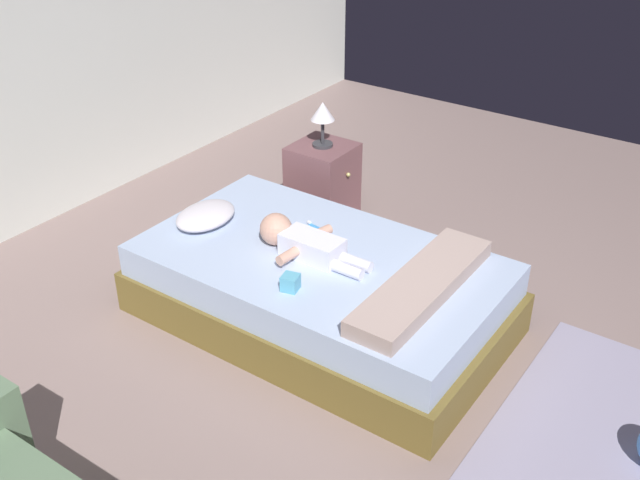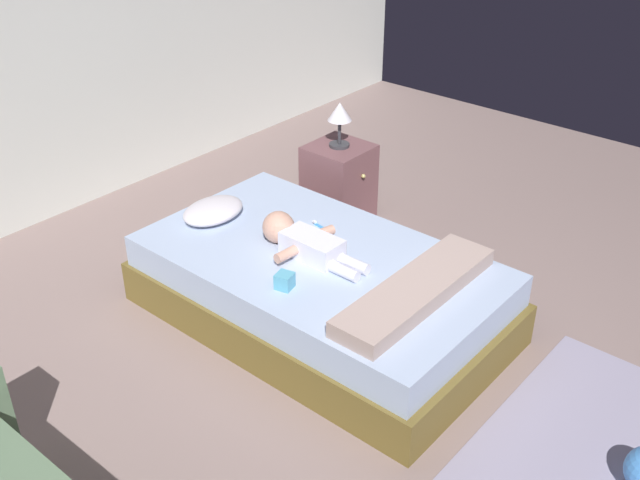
# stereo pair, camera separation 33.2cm
# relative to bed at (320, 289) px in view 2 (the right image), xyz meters

# --- Properties ---
(ground_plane) EXTENTS (8.00, 8.00, 0.00)m
(ground_plane) POSITION_rel_bed_xyz_m (-0.25, -0.63, -0.22)
(ground_plane) COLOR gray
(wall_behind_bed) EXTENTS (8.00, 0.12, 2.89)m
(wall_behind_bed) POSITION_rel_bed_xyz_m (-0.25, 2.37, 1.23)
(wall_behind_bed) COLOR silver
(wall_behind_bed) RESTS_ON ground_plane
(bed) EXTENTS (1.21, 2.09, 0.44)m
(bed) POSITION_rel_bed_xyz_m (0.00, 0.00, 0.00)
(bed) COLOR brown
(bed) RESTS_ON ground_plane
(pillow) EXTENTS (0.41, 0.29, 0.11)m
(pillow) POSITION_rel_bed_xyz_m (-0.09, 0.77, 0.28)
(pillow) COLOR silver
(pillow) RESTS_ON bed
(baby) EXTENTS (0.45, 0.70, 0.19)m
(baby) POSITION_rel_bed_xyz_m (-0.03, 0.10, 0.30)
(baby) COLOR white
(baby) RESTS_ON bed
(toothbrush) EXTENTS (0.03, 0.14, 0.02)m
(toothbrush) POSITION_rel_bed_xyz_m (0.24, 0.20, 0.23)
(toothbrush) COLOR #3F97EC
(toothbrush) RESTS_ON bed
(nightstand) EXTENTS (0.40, 0.43, 0.57)m
(nightstand) POSITION_rel_bed_xyz_m (1.02, 0.69, 0.07)
(nightstand) COLOR brown
(nightstand) RESTS_ON ground_plane
(lamp) EXTENTS (0.16, 0.16, 0.32)m
(lamp) POSITION_rel_bed_xyz_m (1.02, 0.69, 0.58)
(lamp) COLOR #333338
(lamp) RESTS_ON nightstand
(rug) EXTENTS (1.46, 1.19, 0.01)m
(rug) POSITION_rel_bed_xyz_m (0.06, -1.76, -0.21)
(rug) COLOR #9A92AC
(rug) RESTS_ON ground_plane
(blanket) EXTENTS (1.09, 0.28, 0.09)m
(blanket) POSITION_rel_bed_xyz_m (-0.00, -0.64, 0.27)
(blanket) COLOR #AE958C
(blanket) RESTS_ON bed
(toy_block) EXTENTS (0.10, 0.10, 0.08)m
(toy_block) POSITION_rel_bed_xyz_m (-0.36, -0.07, 0.27)
(toy_block) COLOR #56ADCE
(toy_block) RESTS_ON bed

